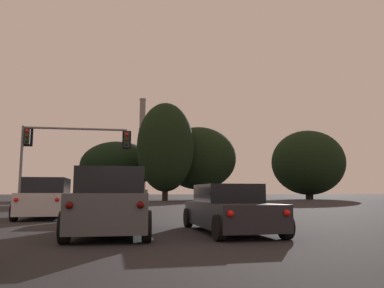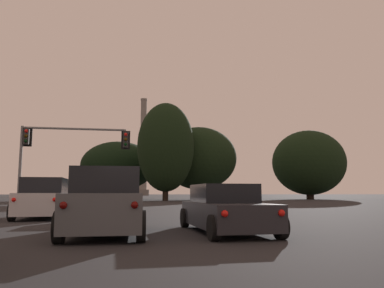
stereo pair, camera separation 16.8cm
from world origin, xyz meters
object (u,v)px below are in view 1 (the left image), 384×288
at_px(sedan_right_lane_second, 229,210).
at_px(traffic_light_overhead_left, 61,145).
at_px(hatchback_center_lane_front, 118,204).
at_px(suv_left_lane_front, 47,199).
at_px(suv_center_lane_second, 112,202).
at_px(smokestack, 142,157).

distance_m(sedan_right_lane_second, traffic_light_overhead_left, 16.00).
height_order(sedan_right_lane_second, traffic_light_overhead_left, traffic_light_overhead_left).
bearing_deg(hatchback_center_lane_front, suv_left_lane_front, 165.14).
distance_m(suv_center_lane_second, traffic_light_overhead_left, 14.64).
relative_size(traffic_light_overhead_left, smokestack, 0.16).
height_order(suv_left_lane_front, traffic_light_overhead_left, traffic_light_overhead_left).
xyz_separation_m(hatchback_center_lane_front, traffic_light_overhead_left, (-3.88, 7.22, 3.52)).
relative_size(suv_center_lane_second, suv_left_lane_front, 0.99).
height_order(suv_center_lane_second, traffic_light_overhead_left, traffic_light_overhead_left).
relative_size(hatchback_center_lane_front, traffic_light_overhead_left, 0.59).
bearing_deg(suv_center_lane_second, smokestack, 88.54).
relative_size(sedan_right_lane_second, traffic_light_overhead_left, 0.68).
bearing_deg(smokestack, suv_left_lane_front, -93.53).
bearing_deg(sedan_right_lane_second, smokestack, 86.54).
relative_size(sedan_right_lane_second, suv_center_lane_second, 0.97).
xyz_separation_m(sedan_right_lane_second, suv_left_lane_front, (-6.78, 7.54, 0.23)).
xyz_separation_m(traffic_light_overhead_left, smokestack, (9.80, 143.63, 13.09)).
xyz_separation_m(suv_center_lane_second, suv_left_lane_front, (-3.31, 7.48, 0.00)).
bearing_deg(hatchback_center_lane_front, suv_center_lane_second, -88.81).
bearing_deg(traffic_light_overhead_left, suv_center_lane_second, -74.32).
distance_m(sedan_right_lane_second, smokestack, 158.31).
xyz_separation_m(hatchback_center_lane_front, suv_center_lane_second, (-0.02, -6.51, 0.23)).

